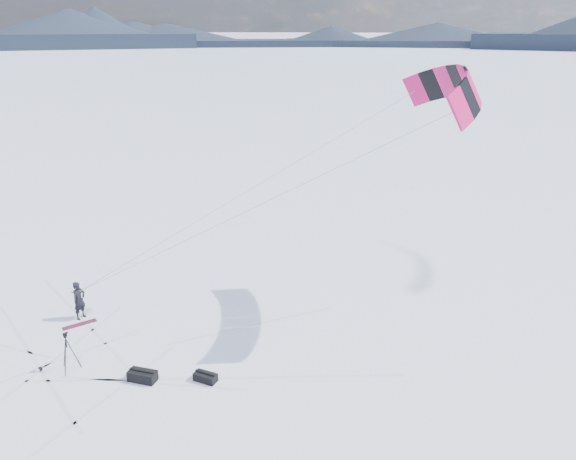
# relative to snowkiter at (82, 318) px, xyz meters

# --- Properties ---
(ground) EXTENTS (1800.00, 1800.00, 0.00)m
(ground) POSITION_rel_snowkiter_xyz_m (1.80, -3.09, 0.00)
(ground) COLOR white
(horizon_hills) EXTENTS (704.84, 706.81, 8.50)m
(horizon_hills) POSITION_rel_snowkiter_xyz_m (1.80, -3.09, 3.42)
(horizon_hills) COLOR black
(horizon_hills) RESTS_ON ground
(snow_tracks) EXTENTS (17.62, 14.39, 0.01)m
(snow_tracks) POSITION_rel_snowkiter_xyz_m (1.24, -3.81, 0.00)
(snow_tracks) COLOR silver
(snow_tracks) RESTS_ON ground
(snowkiter) EXTENTS (0.55, 0.68, 1.62)m
(snowkiter) POSITION_rel_snowkiter_xyz_m (0.00, 0.00, 0.00)
(snowkiter) COLOR black
(snowkiter) RESTS_ON ground
(snowboard) EXTENTS (1.16, 1.09, 0.04)m
(snowboard) POSITION_rel_snowkiter_xyz_m (0.19, -0.55, 0.02)
(snowboard) COLOR maroon
(snowboard) RESTS_ON ground
(tripod) EXTENTS (0.69, 0.61, 1.47)m
(tripod) POSITION_rel_snowkiter_xyz_m (1.39, -3.55, 0.95)
(tripod) COLOR black
(tripod) RESTS_ON ground
(gear_bag_a) EXTENTS (1.02, 0.59, 0.43)m
(gear_bag_a) POSITION_rel_snowkiter_xyz_m (4.16, -3.80, 0.19)
(gear_bag_a) COLOR black
(gear_bag_a) RESTS_ON ground
(gear_bag_b) EXTENTS (0.86, 0.59, 0.36)m
(gear_bag_b) POSITION_rel_snowkiter_xyz_m (6.28, -3.53, 0.16)
(gear_bag_b) COLOR black
(gear_bag_b) RESTS_ON ground
(power_kite) EXTENTS (15.54, 6.03, 8.86)m
(power_kite) POSITION_rel_snowkiter_xyz_m (14.27, 2.63, 9.11)
(power_kite) COLOR #CF135E
(power_kite) RESTS_ON ground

